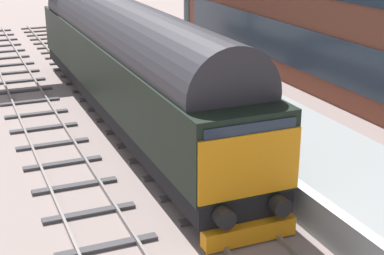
{
  "coord_description": "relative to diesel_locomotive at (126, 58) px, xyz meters",
  "views": [
    {
      "loc": [
        -6.07,
        -13.77,
        7.42
      ],
      "look_at": [
        0.2,
        1.11,
        1.63
      ],
      "focal_mm": 54.29,
      "sensor_mm": 36.0,
      "label": 1
    }
  ],
  "objects": [
    {
      "name": "ground_plane",
      "position": [
        -0.0,
        -7.08,
        -2.49
      ],
      "size": [
        140.0,
        140.0,
        0.0
      ],
      "primitive_type": "plane",
      "color": "gray",
      "rests_on": "ground"
    },
    {
      "name": "track_main",
      "position": [
        -0.0,
        -7.08,
        -2.44
      ],
      "size": [
        2.5,
        60.0,
        0.15
      ],
      "color": "slate",
      "rests_on": "ground"
    },
    {
      "name": "track_adjacent_west",
      "position": [
        -3.24,
        -7.08,
        -2.43
      ],
      "size": [
        2.5,
        60.0,
        0.15
      ],
      "color": "slate",
      "rests_on": "ground"
    },
    {
      "name": "station_platform",
      "position": [
        3.6,
        -7.08,
        -1.99
      ],
      "size": [
        4.0,
        44.0,
        1.01
      ],
      "color": "gray",
      "rests_on": "ground"
    },
    {
      "name": "diesel_locomotive",
      "position": [
        0.0,
        0.0,
        0.0
      ],
      "size": [
        2.74,
        20.3,
        4.68
      ],
      "color": "black",
      "rests_on": "ground"
    },
    {
      "name": "waiting_passenger",
      "position": [
        3.97,
        -1.85,
        -0.5
      ],
      "size": [
        0.4,
        0.5,
        1.64
      ],
      "rotation": [
        0.0,
        0.0,
        1.37
      ],
      "color": "#333540",
      "rests_on": "station_platform"
    }
  ]
}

